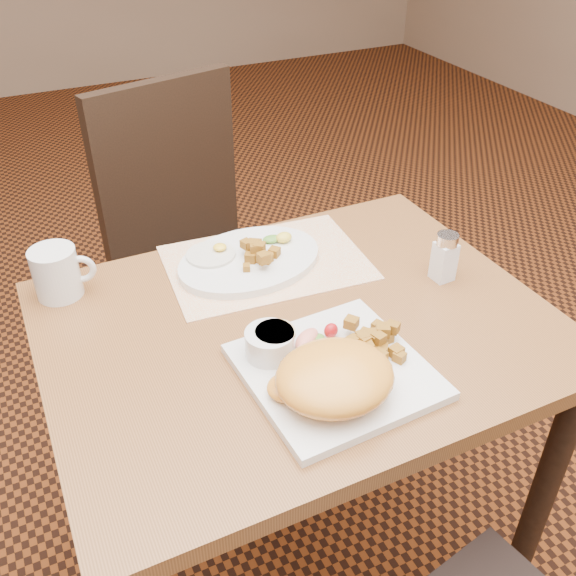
# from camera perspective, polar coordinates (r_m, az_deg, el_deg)

# --- Properties ---
(ground) EXTENTS (8.00, 8.00, 0.00)m
(ground) POSITION_cam_1_polar(r_m,az_deg,el_deg) (1.73, 0.75, -23.02)
(ground) COLOR black
(ground) RESTS_ON ground
(table) EXTENTS (0.90, 0.70, 0.75)m
(table) POSITION_cam_1_polar(r_m,az_deg,el_deg) (1.23, 0.98, -7.02)
(table) COLOR brown
(table) RESTS_ON ground
(chair_far) EXTENTS (0.51, 0.52, 0.97)m
(chair_far) POSITION_cam_1_polar(r_m,az_deg,el_deg) (1.81, -8.23, 3.85)
(chair_far) COLOR black
(chair_far) RESTS_ON ground
(placemat) EXTENTS (0.42, 0.31, 0.00)m
(placemat) POSITION_cam_1_polar(r_m,az_deg,el_deg) (1.32, -1.94, 2.28)
(placemat) COLOR white
(placemat) RESTS_ON table
(plate_square) EXTENTS (0.29, 0.29, 0.02)m
(plate_square) POSITION_cam_1_polar(r_m,az_deg,el_deg) (1.05, 4.20, -7.40)
(plate_square) COLOR silver
(plate_square) RESTS_ON table
(plate_oval) EXTENTS (0.34, 0.27, 0.02)m
(plate_oval) POSITION_cam_1_polar(r_m,az_deg,el_deg) (1.31, -3.42, 2.47)
(plate_oval) COLOR silver
(plate_oval) RESTS_ON placemat
(hollandaise_mound) EXTENTS (0.19, 0.17, 0.07)m
(hollandaise_mound) POSITION_cam_1_polar(r_m,az_deg,el_deg) (0.98, 4.07, -7.99)
(hollandaise_mound) COLOR orange
(hollandaise_mound) RESTS_ON plate_square
(ramekin) EXTENTS (0.08, 0.08, 0.04)m
(ramekin) POSITION_cam_1_polar(r_m,az_deg,el_deg) (1.05, -1.61, -4.85)
(ramekin) COLOR silver
(ramekin) RESTS_ON plate_square
(garnish_sq) EXTENTS (0.09, 0.06, 0.03)m
(garnish_sq) POSITION_cam_1_polar(r_m,az_deg,el_deg) (1.09, 2.35, -4.39)
(garnish_sq) COLOR #387223
(garnish_sq) RESTS_ON plate_square
(fried_egg) EXTENTS (0.10, 0.10, 0.02)m
(fried_egg) POSITION_cam_1_polar(r_m,az_deg,el_deg) (1.32, -6.78, 3.06)
(fried_egg) COLOR white
(fried_egg) RESTS_ON plate_oval
(garnish_ov) EXTENTS (0.07, 0.05, 0.02)m
(garnish_ov) POSITION_cam_1_polar(r_m,az_deg,el_deg) (1.35, -0.80, 4.47)
(garnish_ov) COLOR #387223
(garnish_ov) RESTS_ON plate_oval
(salt_shaker) EXTENTS (0.04, 0.04, 0.10)m
(salt_shaker) POSITION_cam_1_polar(r_m,az_deg,el_deg) (1.28, 13.76, 2.76)
(salt_shaker) COLOR white
(salt_shaker) RESTS_ON table
(coffee_mug) EXTENTS (0.12, 0.09, 0.10)m
(coffee_mug) POSITION_cam_1_polar(r_m,az_deg,el_deg) (1.28, -19.82, 1.30)
(coffee_mug) COLOR silver
(coffee_mug) RESTS_ON table
(home_fries_sq) EXTENTS (0.12, 0.12, 0.04)m
(home_fries_sq) POSITION_cam_1_polar(r_m,az_deg,el_deg) (1.07, 7.58, -4.70)
(home_fries_sq) COLOR #A06919
(home_fries_sq) RESTS_ON plate_square
(home_fries_ov) EXTENTS (0.10, 0.10, 0.04)m
(home_fries_ov) POSITION_cam_1_polar(r_m,az_deg,el_deg) (1.29, -2.66, 3.11)
(home_fries_ov) COLOR #A06919
(home_fries_ov) RESTS_ON plate_oval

